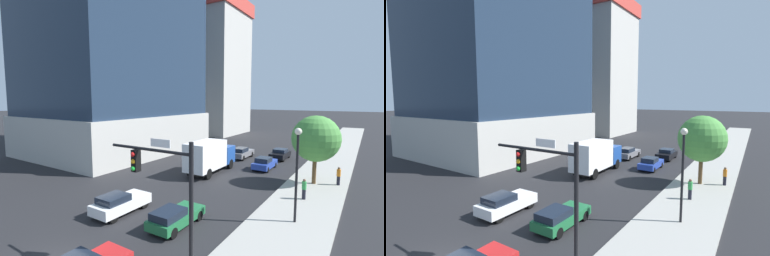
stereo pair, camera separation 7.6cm
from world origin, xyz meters
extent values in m
cube|color=#9E9B93|center=(8.46, 20.00, 0.07)|extent=(5.12, 120.00, 0.15)
cube|color=#B2AFA8|center=(-20.69, 22.56, 2.83)|extent=(19.17, 23.76, 5.65)
cube|color=#B2AFA8|center=(-18.78, 50.79, 15.08)|extent=(12.02, 14.76, 30.17)
cube|color=#C63D33|center=(-18.78, 50.79, 28.67)|extent=(12.74, 15.65, 3.00)
cube|color=red|center=(-15.17, 46.36, 19.29)|extent=(0.90, 0.90, 38.57)
cylinder|color=black|center=(6.30, 2.57, 3.20)|extent=(0.20, 0.20, 6.11)
cylinder|color=black|center=(3.96, 2.57, 5.72)|extent=(4.69, 0.14, 0.14)
cube|color=black|center=(3.15, 2.57, 5.09)|extent=(0.32, 0.36, 1.05)
sphere|color=red|center=(3.15, 2.38, 5.43)|extent=(0.22, 0.22, 0.22)
sphere|color=orange|center=(3.15, 2.38, 5.09)|extent=(0.22, 0.22, 0.22)
sphere|color=green|center=(3.15, 2.38, 4.75)|extent=(0.22, 0.22, 0.22)
cube|color=white|center=(4.66, 2.57, 6.07)|extent=(1.10, 0.04, 0.36)
cylinder|color=black|center=(8.66, 11.09, 2.99)|extent=(0.16, 0.16, 5.67)
sphere|color=silver|center=(8.66, 11.09, 6.00)|extent=(0.44, 0.44, 0.44)
cylinder|color=brown|center=(8.24, 20.47, 1.47)|extent=(0.36, 0.36, 2.64)
sphere|color=#478E3D|center=(8.24, 20.47, 4.39)|extent=(4.27, 4.27, 4.27)
cube|color=slate|center=(-2.04, 27.87, 0.64)|extent=(1.75, 4.53, 0.67)
cube|color=#19212D|center=(-2.04, 27.25, 1.24)|extent=(1.47, 2.14, 0.52)
cylinder|color=black|center=(-2.81, 29.41, 0.35)|extent=(0.22, 0.71, 0.71)
cylinder|color=black|center=(-1.27, 29.41, 0.35)|extent=(0.22, 0.71, 0.71)
cylinder|color=black|center=(-2.81, 26.33, 0.35)|extent=(0.22, 0.71, 0.71)
cylinder|color=black|center=(-1.27, 26.33, 0.35)|extent=(0.22, 0.71, 0.71)
cube|color=black|center=(2.45, 30.10, 0.59)|extent=(1.84, 4.26, 0.67)
cube|color=#19212D|center=(2.45, 30.10, 1.15)|extent=(1.54, 1.88, 0.45)
cylinder|color=black|center=(1.64, 31.55, 0.31)|extent=(0.22, 0.61, 0.61)
cylinder|color=black|center=(3.26, 31.55, 0.31)|extent=(0.22, 0.61, 0.61)
cylinder|color=black|center=(1.64, 28.65, 0.31)|extent=(0.22, 0.61, 0.61)
cylinder|color=black|center=(3.26, 28.65, 0.31)|extent=(0.22, 0.61, 0.61)
cube|color=silver|center=(-2.04, 6.25, 0.65)|extent=(1.85, 4.27, 0.68)
cube|color=#19212D|center=(-2.04, 5.55, 1.22)|extent=(1.56, 1.93, 0.47)
cylinder|color=black|center=(-2.86, 7.70, 0.35)|extent=(0.22, 0.71, 0.71)
cylinder|color=black|center=(-1.23, 7.70, 0.35)|extent=(0.22, 0.71, 0.71)
cylinder|color=black|center=(-2.86, 4.80, 0.35)|extent=(0.22, 0.71, 0.71)
cylinder|color=black|center=(-1.23, 4.80, 0.35)|extent=(0.22, 0.71, 0.71)
cube|color=#1E6638|center=(2.45, 6.75, 0.56)|extent=(1.75, 4.15, 0.57)
cube|color=#19212D|center=(2.45, 5.90, 1.08)|extent=(1.47, 2.06, 0.46)
cylinder|color=black|center=(1.68, 8.16, 0.33)|extent=(0.22, 0.66, 0.66)
cylinder|color=black|center=(3.22, 8.16, 0.33)|extent=(0.22, 0.66, 0.66)
cylinder|color=black|center=(1.68, 5.33, 0.33)|extent=(0.22, 0.66, 0.66)
cylinder|color=black|center=(3.22, 5.33, 0.33)|extent=(0.22, 0.66, 0.66)
cube|color=#233D9E|center=(2.45, 23.77, 0.58)|extent=(1.75, 4.12, 0.65)
cube|color=#19212D|center=(2.45, 23.32, 1.16)|extent=(1.47, 1.82, 0.53)
cylinder|color=black|center=(1.68, 25.17, 0.30)|extent=(0.22, 0.60, 0.60)
cylinder|color=black|center=(3.22, 25.17, 0.30)|extent=(0.22, 0.60, 0.60)
cylinder|color=black|center=(1.68, 22.37, 0.30)|extent=(0.22, 0.60, 0.60)
cylinder|color=black|center=(3.22, 22.37, 0.30)|extent=(0.22, 0.60, 0.60)
cube|color=#1E4799|center=(-2.04, 21.77, 1.62)|extent=(2.45, 2.09, 1.94)
cube|color=white|center=(-2.04, 17.97, 2.09)|extent=(2.45, 5.21, 2.89)
cylinder|color=black|center=(-3.12, 21.77, 0.55)|extent=(0.30, 1.10, 1.10)
cylinder|color=black|center=(-0.96, 21.77, 0.55)|extent=(0.30, 1.10, 1.10)
cylinder|color=black|center=(-3.12, 16.67, 0.55)|extent=(0.30, 1.10, 1.10)
cylinder|color=black|center=(-0.96, 16.67, 0.55)|extent=(0.30, 1.10, 1.10)
cylinder|color=black|center=(8.30, 15.67, 0.55)|extent=(0.28, 0.28, 0.80)
cylinder|color=green|center=(8.30, 15.67, 1.26)|extent=(0.34, 0.34, 0.62)
sphere|color=brown|center=(8.30, 15.67, 1.67)|extent=(0.22, 0.22, 0.22)
cylinder|color=black|center=(10.20, 21.20, 0.56)|extent=(0.28, 0.28, 0.82)
cylinder|color=orange|center=(10.20, 21.20, 1.29)|extent=(0.34, 0.34, 0.64)
sphere|color=brown|center=(10.20, 21.20, 1.72)|extent=(0.22, 0.22, 0.22)
camera|label=1|loc=(12.40, -6.68, 8.00)|focal=25.68mm
camera|label=2|loc=(12.46, -6.64, 8.00)|focal=25.68mm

